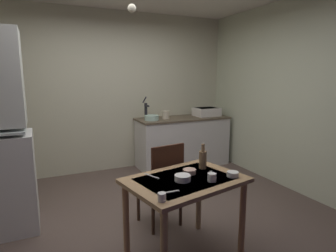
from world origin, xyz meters
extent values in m
plane|color=brown|center=(0.00, 0.00, 0.00)|extent=(5.33, 5.33, 0.00)
cube|color=beige|center=(0.00, 1.97, 1.33)|extent=(4.43, 0.10, 2.66)
cube|color=beige|center=(2.21, 0.00, 1.33)|extent=(0.10, 3.93, 2.66)
cube|color=silver|center=(1.26, 1.60, 0.42)|extent=(1.62, 0.60, 0.85)
cube|color=brown|center=(1.26, 1.60, 0.86)|extent=(1.65, 0.63, 0.03)
sphere|color=#2D2823|center=(1.02, 1.28, 0.47)|extent=(0.02, 0.02, 0.02)
cube|color=white|center=(1.75, 1.60, 0.95)|extent=(0.44, 0.34, 0.15)
cube|color=black|center=(1.75, 1.60, 1.02)|extent=(0.38, 0.28, 0.01)
cylinder|color=#232328|center=(0.59, 1.65, 1.02)|extent=(0.05, 0.05, 0.28)
cylinder|color=#232328|center=(0.59, 1.58, 1.12)|extent=(0.03, 0.12, 0.03)
cylinder|color=black|center=(0.59, 1.71, 1.21)|extent=(0.02, 0.16, 0.12)
cylinder|color=#ADD1C1|center=(0.65, 1.55, 0.92)|extent=(0.24, 0.24, 0.08)
cylinder|color=beige|center=(0.92, 1.58, 0.95)|extent=(0.12, 0.12, 0.14)
cube|color=#A88055|center=(0.06, -0.76, 0.73)|extent=(1.10, 0.88, 0.04)
cube|color=silver|center=(0.06, -0.76, 0.74)|extent=(0.86, 0.68, 0.00)
cylinder|color=#AD7C4F|center=(0.54, -0.95, 0.35)|extent=(0.06, 0.06, 0.71)
cylinder|color=#AB7C53|center=(-0.42, -0.57, 0.35)|extent=(0.06, 0.06, 0.71)
cylinder|color=#A08058|center=(0.42, -0.39, 0.35)|extent=(0.06, 0.06, 0.71)
cube|color=#3C281B|center=(0.08, -0.12, 0.43)|extent=(0.45, 0.45, 0.03)
cube|color=#412316|center=(0.11, -0.30, 0.68)|extent=(0.38, 0.07, 0.48)
cylinder|color=#3C281B|center=(0.23, 0.08, 0.21)|extent=(0.04, 0.04, 0.41)
cylinder|color=#3C281B|center=(-0.11, 0.03, 0.21)|extent=(0.04, 0.04, 0.41)
cylinder|color=#3C281B|center=(0.27, -0.26, 0.21)|extent=(0.04, 0.04, 0.41)
cylinder|color=#3C281B|center=(-0.06, -0.31, 0.21)|extent=(0.04, 0.04, 0.41)
cylinder|color=white|center=(0.01, -0.80, 0.77)|extent=(0.14, 0.14, 0.05)
cylinder|color=white|center=(0.46, -0.89, 0.77)|extent=(0.10, 0.10, 0.04)
cylinder|color=tan|center=(0.15, -0.67, 0.77)|extent=(0.12, 0.12, 0.04)
cylinder|color=white|center=(-0.30, -1.08, 0.78)|extent=(0.06, 0.06, 0.06)
cylinder|color=white|center=(0.23, -0.91, 0.78)|extent=(0.07, 0.07, 0.07)
cylinder|color=olive|center=(0.33, -0.60, 0.83)|extent=(0.07, 0.07, 0.17)
cylinder|color=olive|center=(0.33, -0.60, 0.95)|extent=(0.03, 0.03, 0.07)
cube|color=silver|center=(-0.19, -0.59, 0.75)|extent=(0.08, 0.17, 0.00)
cube|color=beige|center=(-0.18, -0.97, 0.75)|extent=(0.14, 0.02, 0.00)
cube|color=beige|center=(0.31, -0.76, 0.75)|extent=(0.11, 0.12, 0.00)
sphere|color=#F9EFCC|center=(-0.18, -0.11, 2.24)|extent=(0.08, 0.08, 0.08)
camera|label=1|loc=(-1.04, -2.79, 1.62)|focal=30.15mm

